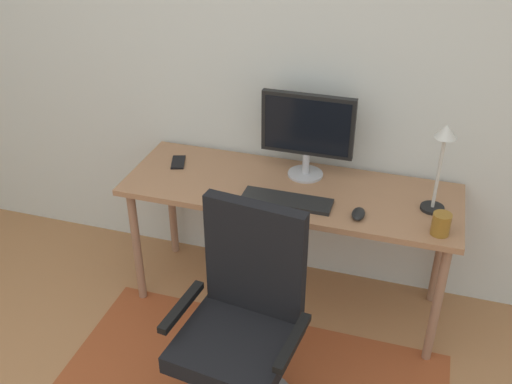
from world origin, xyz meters
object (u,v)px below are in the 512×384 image
Objects in this scene: desk at (290,200)px; office_chair at (242,346)px; computer_mouse at (358,214)px; cell_phone at (178,162)px; keyboard at (287,200)px; desk_lamp at (442,153)px; coffee_cup at (441,224)px; monitor at (307,129)px.

office_chair reaches higher than desk.
computer_mouse reaches higher than cell_phone.
keyboard is 1.00× the size of desk_lamp.
desk_lamp is at bearing 27.44° from computer_mouse.
office_chair reaches higher than coffee_cup.
computer_mouse is 0.36m from coffee_cup.
monitor is at bearing -12.52° from cell_phone.
computer_mouse is 0.79m from office_chair.
desk is at bearing -106.75° from monitor.
desk_lamp is (1.31, -0.07, 0.29)m from cell_phone.
computer_mouse is 0.45m from desk_lamp.
desk_lamp reaches higher than cell_phone.
keyboard is 0.70m from coffee_cup.
desk_lamp is 0.43× the size of office_chair.
keyboard is at bearing 95.37° from office_chair.
desk_lamp is (0.66, 0.14, 0.29)m from keyboard.
monitor is at bearing 135.91° from computer_mouse.
office_chair is at bearing -89.96° from desk.
office_chair is at bearing -92.62° from monitor.
keyboard is 3.07× the size of cell_phone.
cell_phone is 0.14× the size of office_chair.
monitor is (0.04, 0.14, 0.33)m from desk.
computer_mouse is 0.74× the size of cell_phone.
desk_lamp reaches higher than coffee_cup.
desk_lamp is (0.64, -0.14, 0.04)m from monitor.
cell_phone is at bearing 176.92° from desk_lamp.
coffee_cup is 1.37m from cell_phone.
computer_mouse is 1.03× the size of coffee_cup.
keyboard is at bearing -82.81° from desk.
monitor reaches higher than cell_phone.
computer_mouse is at bearing 66.55° from office_chair.
monitor is at bearing 153.63° from coffee_cup.
cell_phone is (-0.63, 0.07, 0.08)m from desk.
monitor is 1.07× the size of keyboard.
desk is 11.80× the size of cell_phone.
keyboard reaches higher than desk.
cell_phone is 1.34m from desk_lamp.
coffee_cup is at bearing -15.02° from desk.
desk is at bearing 155.37° from computer_mouse.
desk_lamp is at bearing -12.59° from monitor.
coffee_cup is at bearing -4.42° from computer_mouse.
cell_phone is (-1.35, 0.26, -0.05)m from coffee_cup.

